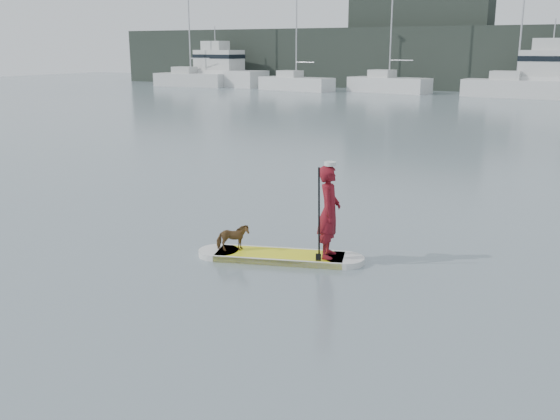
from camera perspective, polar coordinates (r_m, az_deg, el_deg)
The scene contains 13 objects.
ground at distance 14.51m, azimuth -10.56°, elevation -1.75°, with size 140.00×140.00×0.00m, color slate.
paddleboard at distance 12.26m, azimuth 0.00°, elevation -4.25°, with size 3.18×1.56×0.12m.
paddler at distance 11.85m, azimuth 4.51°, elevation -0.16°, with size 0.65×0.43×1.78m, color maroon.
white_cap at distance 11.65m, azimuth 4.61°, elevation 4.24°, with size 0.22×0.22×0.07m, color silver.
dog at distance 12.36m, azimuth -4.34°, elevation -2.55°, with size 0.29×0.63×0.53m, color #51361B.
paddle at distance 11.65m, azimuth 3.57°, elevation -1.50°, with size 0.12×0.29×2.00m.
sailboat_a at distance 69.01m, azimuth -8.19°, elevation 11.81°, with size 8.17×3.10×11.63m.
sailboat_b at distance 61.74m, azimuth 1.43°, elevation 11.61°, with size 7.99×3.74×11.43m.
sailboat_c at distance 59.64m, azimuth 9.87°, elevation 11.32°, with size 7.94×3.86×10.92m.
sailboat_d at distance 56.50m, azimuth 20.70°, elevation 10.53°, with size 8.68×2.97×12.66m.
motor_yacht_b at distance 69.03m, azimuth -5.28°, elevation 12.67°, with size 9.82×4.59×6.24m.
shore_mass at distance 64.39m, azimuth 21.01°, elevation 12.77°, with size 90.00×6.00×6.00m, color black.
shore_building_west at distance 67.46m, azimuth 12.56°, elevation 14.69°, with size 14.00×4.00×9.00m, color black.
Camera 1 is at (8.84, -10.78, 4.03)m, focal length 40.00 mm.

